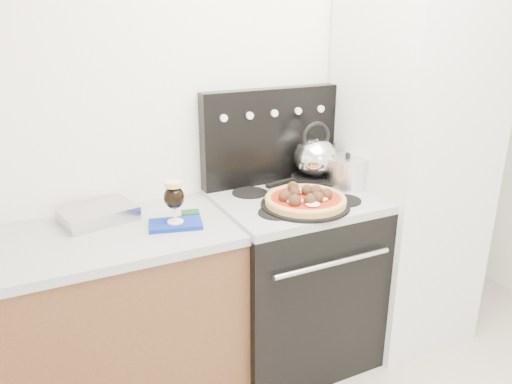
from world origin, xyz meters
TOP-DOWN VIEW (x-y plane):
  - room_shell at (0.00, 0.29)m, footprint 3.52×3.01m
  - base_cabinet at (-1.02, 1.20)m, footprint 1.45×0.60m
  - countertop at (-1.02, 1.20)m, footprint 1.48×0.63m
  - stove_body at (0.08, 1.18)m, footprint 0.76×0.65m
  - cooktop at (0.08, 1.18)m, footprint 0.76×0.65m
  - backguard at (0.08, 1.45)m, footprint 0.76×0.08m
  - fridge at (0.78, 1.15)m, footprint 0.64×0.68m
  - foil_sheet at (-0.84, 1.35)m, footprint 0.36×0.29m
  - oven_mitt at (-0.55, 1.13)m, footprint 0.26×0.18m
  - beer_glass at (-0.55, 1.13)m, footprint 0.11×0.11m
  - pizza_pan at (0.06, 1.05)m, footprint 0.49×0.49m
  - pizza at (0.06, 1.05)m, footprint 0.48×0.48m
  - skillet at (0.27, 1.30)m, footprint 0.30×0.30m
  - tea_kettle at (0.27, 1.30)m, footprint 0.25×0.25m
  - stock_pot at (0.40, 1.19)m, footprint 0.26×0.26m

SIDE VIEW (x-z plane):
  - base_cabinet at x=-1.02m, z-range 0.00..0.86m
  - stove_body at x=0.08m, z-range 0.00..0.88m
  - countertop at x=-1.02m, z-range 0.86..0.90m
  - cooktop at x=0.08m, z-range 0.88..0.92m
  - oven_mitt at x=-0.55m, z-range 0.90..0.92m
  - pizza_pan at x=0.06m, z-range 0.92..0.93m
  - foil_sheet at x=-0.84m, z-range 0.90..0.96m
  - skillet at x=0.27m, z-range 0.92..0.96m
  - fridge at x=0.78m, z-range 0.00..1.90m
  - pizza at x=0.06m, z-range 0.93..0.99m
  - stock_pot at x=0.40m, z-range 0.92..1.07m
  - beer_glass at x=-0.55m, z-range 0.92..1.11m
  - tea_kettle at x=0.27m, z-range 0.96..1.21m
  - backguard at x=0.08m, z-range 0.92..1.42m
  - room_shell at x=0.00m, z-range -0.01..2.51m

